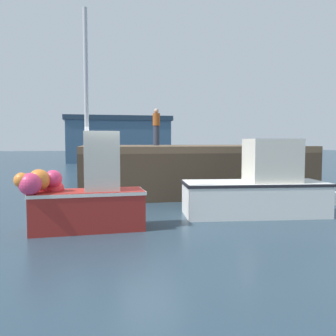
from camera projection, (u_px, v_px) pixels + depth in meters
ground at (132, 224)px, 9.54m from camera, size 120.00×160.00×0.10m
pier at (186, 153)px, 15.92m from camera, size 9.18×7.64×1.98m
fishing_boat_near_left at (84, 195)px, 8.63m from camera, size 2.97×1.23×5.28m
fishing_boat_near_right at (258, 188)px, 10.43m from camera, size 4.28×1.98×2.24m
rowboat at (315, 198)px, 12.22m from camera, size 1.63×0.73×0.47m
dockworker at (156, 127)px, 16.79m from camera, size 0.34×0.34×1.73m
warehouse at (118, 139)px, 38.52m from camera, size 11.02×5.54×4.84m
mooring_buoy_foreground at (105, 217)px, 8.58m from camera, size 0.56×0.56×0.78m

